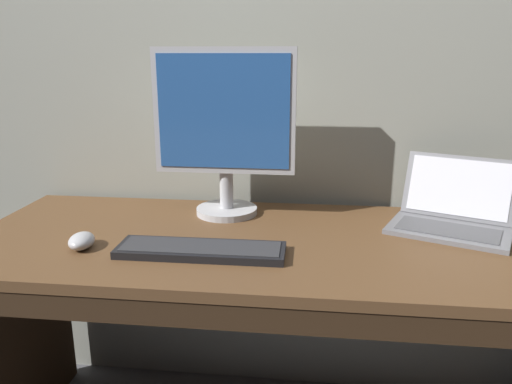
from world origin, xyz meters
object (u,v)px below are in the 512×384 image
at_px(laptop_space_gray, 452,214).
at_px(computer_mouse, 82,241).
at_px(wired_keyboard, 201,250).
at_px(external_monitor, 225,127).

relative_size(laptop_space_gray, computer_mouse, 4.22).
distance_m(laptop_space_gray, wired_keyboard, 0.78).
relative_size(laptop_space_gray, wired_keyboard, 0.93).
relative_size(wired_keyboard, computer_mouse, 4.53).
xyz_separation_m(external_monitor, wired_keyboard, (-0.01, -0.34, -0.29)).
bearing_deg(external_monitor, computer_mouse, -135.89).
distance_m(laptop_space_gray, computer_mouse, 1.11).
bearing_deg(wired_keyboard, laptop_space_gray, 21.85).
bearing_deg(laptop_space_gray, wired_keyboard, -158.15).
height_order(laptop_space_gray, wired_keyboard, laptop_space_gray).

